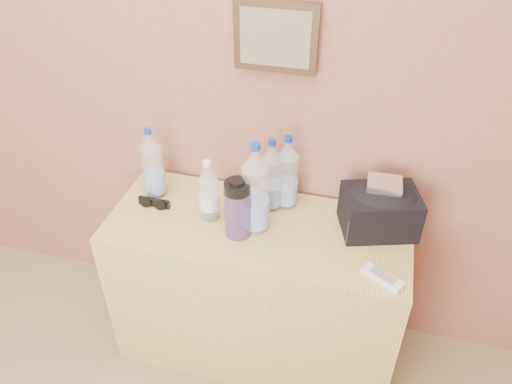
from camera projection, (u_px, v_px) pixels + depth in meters
picture_frame at (276, 37)px, 1.73m from camera, size 0.30×0.03×0.25m
dresser at (257, 290)px, 2.16m from camera, size 1.18×0.49×0.74m
pet_large_a at (153, 166)px, 2.03m from camera, size 0.08×0.08×0.31m
pet_large_b at (271, 178)px, 1.96m from camera, size 0.08×0.08×0.31m
pet_large_c at (287, 175)px, 1.97m from camera, size 0.09×0.09×0.32m
pet_large_d at (255, 192)px, 1.84m from camera, size 0.10×0.10×0.38m
pet_small at (209, 193)px, 1.92m from camera, size 0.08×0.08×0.26m
nalgene_bottle at (238, 208)px, 1.83m from camera, size 0.10×0.10×0.25m
sunglasses at (154, 202)px, 2.03m from camera, size 0.13×0.05×0.03m
ac_remote at (382, 278)px, 1.71m from camera, size 0.15×0.11×0.02m
toiletry_bag at (380, 209)px, 1.87m from camera, size 0.32×0.27×0.19m
foil_packet at (385, 184)px, 1.82m from camera, size 0.13×0.11×0.03m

